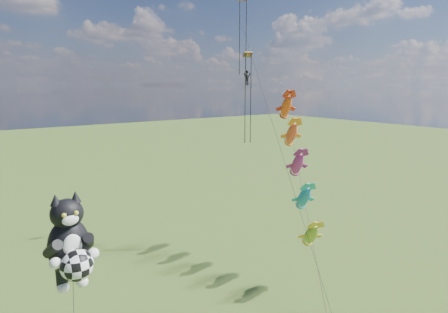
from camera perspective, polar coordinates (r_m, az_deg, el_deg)
cat_kite_rig at (r=20.30m, az=-22.36°, el=-12.33°), size 2.48×4.11×11.60m
fish_windsock_rig at (r=33.86m, az=11.13°, el=-1.18°), size 8.30×13.76×17.38m
parafoil_rig at (r=37.43m, az=3.79°, el=12.84°), size 5.41×17.00×25.51m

